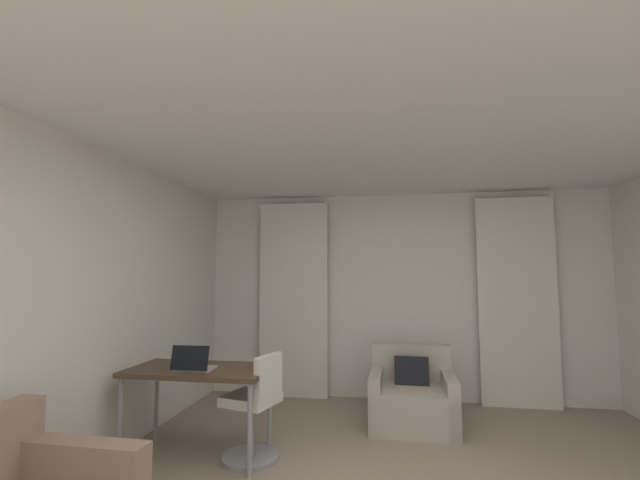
# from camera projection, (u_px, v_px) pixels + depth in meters

# --- Properties ---
(wall_window) EXTENTS (5.12, 0.06, 2.60)m
(wall_window) POSITION_uv_depth(u_px,v_px,m) (400.00, 295.00, 5.36)
(wall_window) COLOR silver
(wall_window) RESTS_ON ground
(wall_left) EXTENTS (0.06, 6.12, 2.60)m
(wall_left) POSITION_uv_depth(u_px,v_px,m) (28.00, 312.00, 2.79)
(wall_left) COLOR silver
(wall_left) RESTS_ON ground
(ceiling) EXTENTS (5.12, 6.12, 0.06)m
(ceiling) POSITION_uv_depth(u_px,v_px,m) (410.00, 93.00, 2.50)
(ceiling) COLOR white
(ceiling) RESTS_ON wall_left
(curtain_left_panel) EXTENTS (0.90, 0.06, 2.50)m
(curtain_left_panel) POSITION_uv_depth(u_px,v_px,m) (294.00, 298.00, 5.45)
(curtain_left_panel) COLOR silver
(curtain_left_panel) RESTS_ON ground
(curtain_right_panel) EXTENTS (0.90, 0.06, 2.50)m
(curtain_right_panel) POSITION_uv_depth(u_px,v_px,m) (517.00, 300.00, 5.01)
(curtain_right_panel) COLOR silver
(curtain_right_panel) RESTS_ON ground
(armchair) EXTENTS (0.88, 0.84, 0.78)m
(armchair) POSITION_uv_depth(u_px,v_px,m) (412.00, 399.00, 4.36)
(armchair) COLOR #B2A899
(armchair) RESTS_ON ground
(desk) EXTENTS (1.20, 0.64, 0.75)m
(desk) POSITION_uv_depth(u_px,v_px,m) (199.00, 376.00, 3.62)
(desk) COLOR #4C3828
(desk) RESTS_ON ground
(desk_chair) EXTENTS (0.49, 0.49, 0.88)m
(desk_chair) POSITION_uv_depth(u_px,v_px,m) (255.00, 413.00, 3.52)
(desk_chair) COLOR gray
(desk_chair) RESTS_ON ground
(laptop) EXTENTS (0.32, 0.25, 0.22)m
(laptop) POSITION_uv_depth(u_px,v_px,m) (193.00, 365.00, 3.52)
(laptop) COLOR #ADADB2
(laptop) RESTS_ON desk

